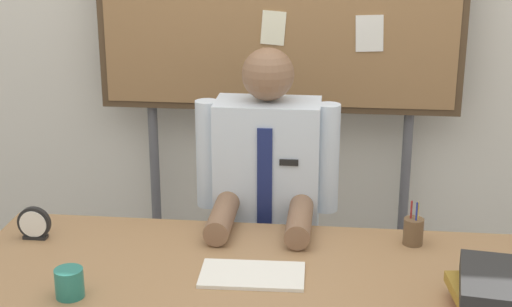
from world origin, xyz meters
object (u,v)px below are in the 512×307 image
Objects in this scene: coffee_mug at (69,283)px; open_notebook at (252,275)px; person at (267,233)px; desk_clock at (34,224)px; desk at (250,296)px; book_stack at (493,293)px; pen_holder at (413,231)px.

open_notebook is at bearing 19.46° from coffee_mug.
person is 11.61× the size of desk_clock.
coffee_mug is (-0.53, -0.19, 0.04)m from open_notebook.
desk is 0.76m from book_stack.
book_stack is (0.73, -0.76, 0.19)m from person.
desk is 5.65× the size of open_notebook.
person is 1.07m from book_stack.
book_stack is 3.53× the size of coffee_mug.
desk_clock is 0.47m from coffee_mug.
person is at bearing 151.75° from pen_holder.
book_stack reaches higher than desk_clock.
person is 0.90m from desk_clock.
person reaches higher than coffee_mug.
desk is at bearing 21.69° from coffee_mug.
person reaches higher than desk_clock.
coffee_mug is 1.17m from pen_holder.
desk_clock reaches higher than open_notebook.
desk_clock is (-0.79, -0.39, 0.17)m from person.
open_notebook is at bearing -150.17° from pen_holder.
pen_holder reaches higher than book_stack.
pen_holder is (1.06, 0.49, 0.00)m from coffee_mug.
pen_holder is at bearing 111.80° from book_stack.
book_stack is 1.25m from coffee_mug.
open_notebook reaches higher than desk.
open_notebook is 0.83m from desk_clock.
open_notebook is 0.57m from coffee_mug.
desk is 0.57m from person.
person reaches higher than pen_holder.
desk_clock is at bearing -175.74° from pen_holder.
pen_holder is at bearing 24.84° from coffee_mug.
desk_clock is at bearing 165.63° from open_notebook.
desk is 15.86× the size of desk_clock.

